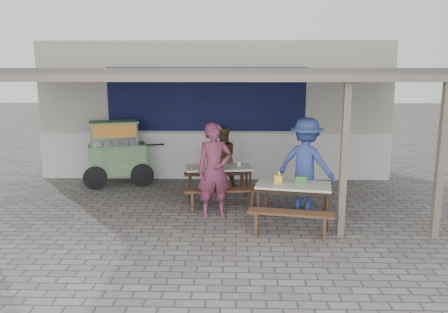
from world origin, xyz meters
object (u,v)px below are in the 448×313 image
object	(u,v)px
bench_right_street	(290,218)
patron_street_side	(215,170)
bench_left_street	(222,195)
patron_wall_side	(222,158)
vendor_cart	(117,150)
condiment_jar	(239,164)
bench_right_wall	(295,196)
tissue_box	(279,178)
table_left	(219,170)
table_right	(293,188)
donation_box	(301,180)
condiment_bowl	(209,166)
patron_right_table	(306,164)
bench_left_wall	(217,177)

from	to	relation	value
bench_right_street	patron_street_side	xyz separation A→B (m)	(-1.32, 1.05, 0.58)
bench_left_street	patron_wall_side	distance (m)	1.75
vendor_cart	condiment_jar	distance (m)	3.21
bench_left_street	bench_right_wall	world-z (taller)	same
bench_right_street	tissue_box	world-z (taller)	tissue_box
table_left	table_right	size ratio (longest dim) A/B	1.01
patron_street_side	vendor_cart	bearing A→B (deg)	122.79
bench_right_street	patron_street_side	size ratio (longest dim) A/B	0.80
patron_street_side	condiment_jar	distance (m)	1.25
bench_right_wall	condiment_jar	xyz separation A→B (m)	(-1.10, 0.85, 0.46)
vendor_cart	patron_street_side	bearing A→B (deg)	-60.39
patron_street_side	donation_box	world-z (taller)	patron_street_side
bench_right_wall	donation_box	size ratio (longest dim) A/B	7.22
bench_right_street	condiment_bowl	size ratio (longest dim) A/B	8.68
donation_box	bench_right_wall	bearing A→B (deg)	92.04
donation_box	patron_right_table	bearing A→B (deg)	76.00
table_right	patron_wall_side	bearing A→B (deg)	130.17
patron_right_table	table_left	bearing A→B (deg)	15.04
bench_right_street	donation_box	distance (m)	0.93
table_left	condiment_jar	size ratio (longest dim) A/B	15.62
bench_right_street	bench_right_wall	bearing A→B (deg)	90.00
bench_right_street	condiment_bowl	xyz separation A→B (m)	(-1.50, 2.05, 0.43)
table_right	patron_wall_side	distance (m)	2.77
patron_wall_side	donation_box	size ratio (longest dim) A/B	7.38
table_right	table_left	bearing A→B (deg)	145.55
table_left	bench_right_wall	bearing A→B (deg)	-32.52
donation_box	condiment_jar	xyz separation A→B (m)	(-1.12, 1.46, -0.02)
bench_left_wall	donation_box	size ratio (longest dim) A/B	7.51
patron_wall_side	patron_street_side	bearing A→B (deg)	73.97
table_left	patron_right_table	world-z (taller)	patron_right_table
table_right	donation_box	size ratio (longest dim) A/B	7.13
vendor_cart	patron_right_table	distance (m)	4.68
bench_right_street	vendor_cart	size ratio (longest dim) A/B	0.79
table_left	tissue_box	distance (m)	1.73
bench_right_street	patron_wall_side	size ratio (longest dim) A/B	0.98
bench_left_street	vendor_cart	bearing A→B (deg)	135.74
patron_wall_side	condiment_bowl	distance (m)	1.07
bench_left_street	patron_street_side	distance (m)	0.67
table_left	table_right	bearing A→B (deg)	-52.01
tissue_box	condiment_jar	distance (m)	1.58
table_right	bench_left_street	bearing A→B (deg)	162.55
patron_street_side	patron_right_table	bearing A→B (deg)	3.37
bench_right_street	condiment_jar	bearing A→B (deg)	121.73
patron_street_side	patron_wall_side	world-z (taller)	patron_street_side
bench_right_street	patron_right_table	xyz separation A→B (m)	(0.50, 1.62, 0.59)
bench_left_wall	condiment_bowl	world-z (taller)	condiment_bowl
bench_right_street	donation_box	xyz separation A→B (m)	(0.28, 0.74, 0.48)
patron_right_table	bench_right_street	bearing A→B (deg)	102.74
table_left	bench_right_wall	xyz separation A→B (m)	(1.53, -0.74, -0.33)
bench_right_street	tissue_box	distance (m)	0.94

